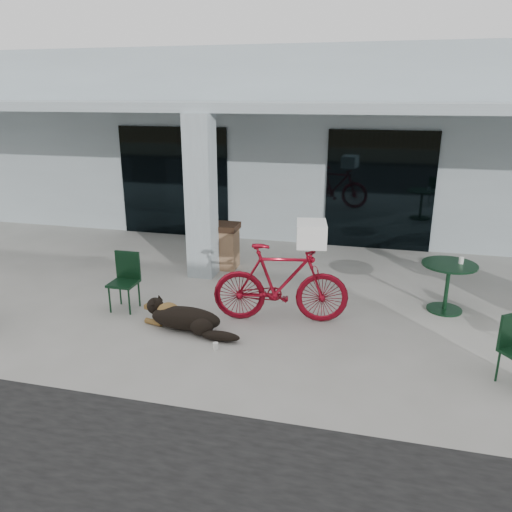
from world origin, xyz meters
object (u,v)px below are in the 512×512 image
(cafe_chair_near, at_px, (123,282))
(trash_receptacle, at_px, (225,246))
(dog, at_px, (186,317))
(cafe_table_far, at_px, (447,287))
(bicycle, at_px, (281,283))

(cafe_chair_near, relative_size, trash_receptacle, 1.03)
(dog, distance_m, trash_receptacle, 2.93)
(dog, relative_size, cafe_table_far, 1.45)
(cafe_table_far, height_order, trash_receptacle, trash_receptacle)
(bicycle, relative_size, trash_receptacle, 2.26)
(dog, xyz_separation_m, cafe_chair_near, (-1.28, 0.48, 0.27))
(cafe_table_far, bearing_deg, dog, -156.24)
(bicycle, relative_size, cafe_table_far, 2.41)
(bicycle, xyz_separation_m, cafe_chair_near, (-2.61, -0.21, -0.15))
(dog, height_order, cafe_chair_near, cafe_chair_near)
(bicycle, bearing_deg, cafe_table_far, -77.65)
(cafe_chair_near, height_order, cafe_table_far, cafe_chair_near)
(bicycle, relative_size, cafe_chair_near, 2.20)
(trash_receptacle, bearing_deg, dog, -84.58)
(bicycle, distance_m, cafe_chair_near, 2.62)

